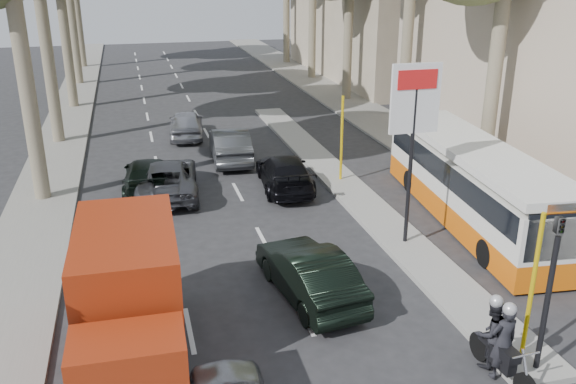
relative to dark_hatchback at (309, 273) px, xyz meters
name	(u,v)px	position (x,y,z in m)	size (l,w,h in m)	color
ground	(366,355)	(0.50, -2.81, -0.69)	(120.00, 120.00, 0.00)	#28282B
sidewalk_right	(347,102)	(9.10, 22.19, -0.63)	(3.20, 70.00, 0.12)	gray
median_left	(72,107)	(-7.50, 25.19, -0.63)	(2.40, 64.00, 0.12)	gray
traffic_island	(340,181)	(3.75, 8.19, -0.61)	(1.50, 26.00, 0.16)	gray
billboard	(413,129)	(3.75, 2.19, 3.01)	(1.50, 12.10, 5.60)	yellow
traffic_light_island	(553,269)	(3.75, -4.31, 1.79)	(0.16, 0.41, 3.60)	black
dark_hatchback	(309,273)	(0.00, 0.00, 0.00)	(1.47, 4.21, 1.39)	black
queue_car_a	(167,178)	(-3.00, 8.57, -0.03)	(2.21, 4.80, 1.33)	#45464C
queue_car_b	(285,172)	(1.44, 8.14, -0.04)	(1.83, 4.50, 1.31)	black
queue_car_c	(186,124)	(-1.47, 16.62, -0.01)	(1.62, 4.04, 1.38)	#A3A4AB
queue_car_d	(230,145)	(0.00, 12.19, 0.04)	(1.56, 4.48, 1.48)	#43464A
queue_car_e	(148,176)	(-3.67, 9.10, -0.05)	(1.80, 4.42, 1.28)	black
red_truck	(129,299)	(-4.47, -1.71, 0.85)	(2.20, 5.53, 2.93)	black
city_bus	(473,181)	(6.70, 3.47, 0.71)	(3.14, 10.29, 2.67)	#DE600C
motorcycle	(498,340)	(2.89, -4.08, 0.14)	(0.80, 2.17, 1.84)	black
pedestrian_near	(504,195)	(7.70, 3.12, 0.27)	(0.98, 0.48, 1.68)	#392D43
pedestrian_far	(450,138)	(9.56, 10.12, 0.21)	(1.01, 0.45, 1.56)	brown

